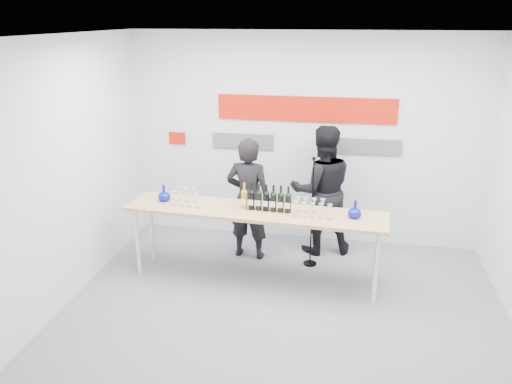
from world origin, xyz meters
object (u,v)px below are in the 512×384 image
tasting_table (254,215)px  presenter_left (248,199)px  mic_stand (311,233)px  presenter_right (322,190)px

tasting_table → presenter_left: (-0.21, 0.65, -0.04)m
tasting_table → mic_stand: 0.95m
tasting_table → presenter_left: size_ratio=1.90×
tasting_table → presenter_left: bearing=110.6°
tasting_table → presenter_right: (0.75, 1.01, 0.03)m
presenter_left → presenter_right: 1.02m
mic_stand → tasting_table: bearing=-161.6°
presenter_left → presenter_right: bearing=-154.4°
tasting_table → presenter_left: 0.69m
presenter_right → mic_stand: size_ratio=1.20×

